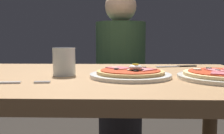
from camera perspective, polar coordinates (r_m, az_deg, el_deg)
The scene contains 6 objects.
dining_table at distance 0.94m, azimuth -5.64°, elevation -8.62°, with size 1.26×0.78×0.74m.
pizza_foreground at distance 0.83m, azimuth 4.19°, elevation -1.52°, with size 0.27×0.27×0.05m.
water_glass_near at distance 0.89m, azimuth -10.78°, elevation 0.81°, with size 0.08×0.08×0.10m.
fork at distance 0.76m, azimuth -20.64°, elevation -3.31°, with size 0.16×0.03×0.00m.
knife at distance 1.20m, azimuth 14.96°, elevation 0.17°, with size 0.19×0.06×0.01m.
diner_person at distance 1.66m, azimuth 1.92°, elevation -4.54°, with size 0.32×0.32×1.18m.
Camera 1 is at (0.12, -0.90, 0.86)m, focal length 40.41 mm.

